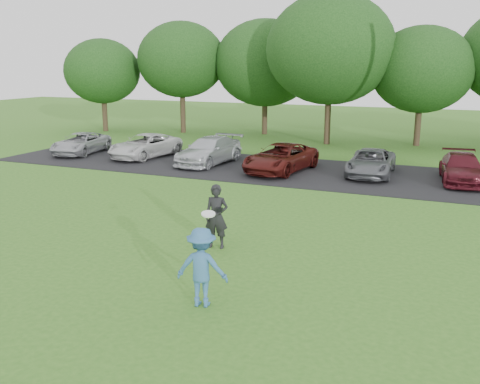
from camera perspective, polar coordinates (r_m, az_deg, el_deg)
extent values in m
plane|color=#346B1E|center=(12.11, -6.54, -9.64)|extent=(100.00, 100.00, 0.00)
cube|color=black|center=(23.80, 8.93, 1.99)|extent=(32.00, 6.50, 0.03)
imported|color=teal|center=(10.75, -4.10, -7.99)|extent=(1.14, 0.79, 1.62)
cylinder|color=white|center=(10.21, -3.40, -2.36)|extent=(0.28, 0.27, 0.11)
imported|color=black|center=(13.99, -2.52, -2.63)|extent=(0.68, 0.52, 1.70)
cube|color=black|center=(13.69, -2.18, -1.91)|extent=(0.16, 0.12, 0.10)
imported|color=#ABADB2|center=(29.70, -16.61, 5.00)|extent=(2.35, 4.13, 1.09)
imported|color=silver|center=(27.78, -10.08, 4.88)|extent=(2.52, 4.45, 1.17)
imported|color=silver|center=(25.63, -3.33, 4.43)|extent=(2.15, 4.46, 1.25)
imported|color=#4B1310|center=(23.82, 4.36, 3.66)|extent=(2.68, 4.64, 1.22)
imported|color=slate|center=(23.64, 13.78, 3.08)|extent=(1.98, 4.02, 1.10)
imported|color=#4D1019|center=(23.40, 22.59, 2.36)|extent=(2.02, 4.07, 1.14)
cylinder|color=#38281C|center=(39.29, -14.21, 7.93)|extent=(0.36, 0.36, 2.20)
ellipsoid|color=#214C19|center=(39.13, -14.48, 12.37)|extent=(5.20, 5.20, 4.42)
cylinder|color=#38281C|center=(37.46, -6.11, 8.39)|extent=(0.36, 0.36, 2.70)
ellipsoid|color=#214C19|center=(37.30, -6.25, 13.87)|extent=(5.94, 5.94, 5.05)
cylinder|color=#38281C|center=(36.47, 2.65, 7.91)|extent=(0.36, 0.36, 2.20)
ellipsoid|color=#214C19|center=(36.28, 2.71, 13.58)|extent=(6.68, 6.68, 5.68)
cylinder|color=#38281C|center=(32.33, 9.31, 7.45)|extent=(0.36, 0.36, 2.70)
ellipsoid|color=#214C19|center=(32.15, 9.61, 14.78)|extent=(7.42, 7.42, 6.31)
cylinder|color=#38281C|center=(32.95, 18.41, 6.61)|extent=(0.36, 0.36, 2.20)
ellipsoid|color=#214C19|center=(32.75, 18.85, 12.27)|extent=(5.76, 5.76, 4.90)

